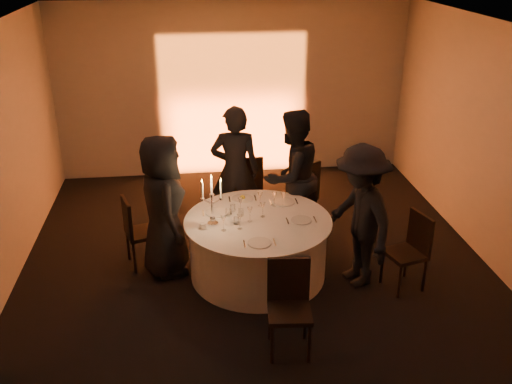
{
  "coord_description": "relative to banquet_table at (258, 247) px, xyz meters",
  "views": [
    {
      "loc": [
        -0.77,
        -6.12,
        3.9
      ],
      "look_at": [
        0.0,
        0.2,
        1.05
      ],
      "focal_mm": 40.0,
      "sensor_mm": 36.0,
      "label": 1
    }
  ],
  "objects": [
    {
      "name": "wine_glass_b",
      "position": [
        -0.19,
        0.24,
        0.52
      ],
      "size": [
        0.07,
        0.07,
        0.19
      ],
      "color": "silver",
      "rests_on": "banquet_table"
    },
    {
      "name": "wine_glass_f",
      "position": [
        -0.24,
        -0.21,
        0.52
      ],
      "size": [
        0.07,
        0.07,
        0.19
      ],
      "color": "silver",
      "rests_on": "banquet_table"
    },
    {
      "name": "candelabra",
      "position": [
        -0.55,
        -0.05,
        0.61
      ],
      "size": [
        0.27,
        0.13,
        0.64
      ],
      "color": "white",
      "rests_on": "banquet_table"
    },
    {
      "name": "banquet_table",
      "position": [
        0.0,
        0.0,
        0.0
      ],
      "size": [
        1.8,
        1.8,
        0.77
      ],
      "color": "black",
      "rests_on": "floor"
    },
    {
      "name": "chair_front",
      "position": [
        0.14,
        -1.4,
        0.17
      ],
      "size": [
        0.47,
        0.47,
        0.99
      ],
      "rotation": [
        0.0,
        0.0,
        -0.09
      ],
      "color": "black",
      "rests_on": "floor"
    },
    {
      "name": "chair_back_right",
      "position": [
        0.75,
        1.11,
        0.22
      ],
      "size": [
        0.64,
        0.64,
        1.06
      ],
      "rotation": [
        0.0,
        0.0,
        -2.61
      ],
      "color": "black",
      "rests_on": "floor"
    },
    {
      "name": "plate_back_right",
      "position": [
        0.39,
        0.45,
        0.39
      ],
      "size": [
        0.35,
        0.29,
        0.01
      ],
      "color": "white",
      "rests_on": "banquet_table"
    },
    {
      "name": "wine_glass_h",
      "position": [
        0.26,
        0.36,
        0.52
      ],
      "size": [
        0.07,
        0.07,
        0.19
      ],
      "color": "silver",
      "rests_on": "banquet_table"
    },
    {
      "name": "coffee_cup",
      "position": [
        -0.67,
        -0.14,
        0.42
      ],
      "size": [
        0.11,
        0.11,
        0.07
      ],
      "color": "white",
      "rests_on": "banquet_table"
    },
    {
      "name": "chair_right",
      "position": [
        1.78,
        -0.47,
        0.15
      ],
      "size": [
        0.52,
        0.52,
        0.95
      ],
      "rotation": [
        0.0,
        0.0,
        -1.29
      ],
      "color": "black",
      "rests_on": "floor"
    },
    {
      "name": "floor",
      "position": [
        0.0,
        0.0,
        -0.38
      ],
      "size": [
        7.0,
        7.0,
        0.0
      ],
      "primitive_type": "plane",
      "color": "black",
      "rests_on": "ground"
    },
    {
      "name": "plate_front",
      "position": [
        -0.06,
        -0.58,
        0.39
      ],
      "size": [
        0.36,
        0.27,
        0.01
      ],
      "color": "white",
      "rests_on": "banquet_table"
    },
    {
      "name": "wall_back",
      "position": [
        0.0,
        3.5,
        1.12
      ],
      "size": [
        7.0,
        0.0,
        7.0
      ],
      "primitive_type": "plane",
      "rotation": [
        1.57,
        0.0,
        0.0
      ],
      "color": "#B6B0A9",
      "rests_on": "floor"
    },
    {
      "name": "plate_back_left",
      "position": [
        -0.13,
        0.62,
        0.4
      ],
      "size": [
        0.35,
        0.28,
        0.08
      ],
      "color": "white",
      "rests_on": "banquet_table"
    },
    {
      "name": "wine_glass_c",
      "position": [
        0.36,
        0.34,
        0.52
      ],
      "size": [
        0.07,
        0.07,
        0.19
      ],
      "color": "silver",
      "rests_on": "banquet_table"
    },
    {
      "name": "wine_glass_d",
      "position": [
        -0.43,
        -0.23,
        0.52
      ],
      "size": [
        0.07,
        0.07,
        0.19
      ],
      "color": "silver",
      "rests_on": "banquet_table"
    },
    {
      "name": "ceiling",
      "position": [
        0.0,
        0.0,
        2.62
      ],
      "size": [
        7.0,
        7.0,
        0.0
      ],
      "primitive_type": "plane",
      "rotation": [
        3.14,
        0.0,
        0.0
      ],
      "color": "white",
      "rests_on": "wall_back"
    },
    {
      "name": "guest_back_left",
      "position": [
        -0.17,
        1.2,
        0.55
      ],
      "size": [
        0.74,
        0.54,
        1.87
      ],
      "primitive_type": "imported",
      "rotation": [
        0.0,
        0.0,
        3.0
      ],
      "color": "black",
      "rests_on": "floor"
    },
    {
      "name": "wine_glass_a",
      "position": [
        0.07,
        0.07,
        0.52
      ],
      "size": [
        0.07,
        0.07,
        0.19
      ],
      "color": "silver",
      "rests_on": "banquet_table"
    },
    {
      "name": "tumbler_b",
      "position": [
        -0.19,
        0.14,
        0.43
      ],
      "size": [
        0.07,
        0.07,
        0.09
      ],
      "primitive_type": "cylinder",
      "color": "silver",
      "rests_on": "banquet_table"
    },
    {
      "name": "plate_right",
      "position": [
        0.52,
        -0.09,
        0.39
      ],
      "size": [
        0.36,
        0.25,
        0.01
      ],
      "color": "white",
      "rests_on": "banquet_table"
    },
    {
      "name": "guest_back_right",
      "position": [
        0.58,
        0.91,
        0.55
      ],
      "size": [
        1.14,
        1.08,
        1.86
      ],
      "primitive_type": "imported",
      "rotation": [
        0.0,
        0.0,
        -2.58
      ],
      "color": "black",
      "rests_on": "floor"
    },
    {
      "name": "guest_left",
      "position": [
        -1.14,
        0.24,
        0.52
      ],
      "size": [
        0.74,
        0.98,
        1.81
      ],
      "primitive_type": "imported",
      "rotation": [
        0.0,
        0.0,
        1.78
      ],
      "color": "black",
      "rests_on": "floor"
    },
    {
      "name": "chair_left",
      "position": [
        -1.5,
        0.42,
        0.14
      ],
      "size": [
        0.52,
        0.52,
        0.94
      ],
      "rotation": [
        0.0,
        0.0,
        1.87
      ],
      "color": "black",
      "rests_on": "floor"
    },
    {
      "name": "tumbler_a",
      "position": [
        -0.35,
        0.16,
        0.43
      ],
      "size": [
        0.07,
        0.07,
        0.09
      ],
      "primitive_type": "cylinder",
      "color": "silver",
      "rests_on": "banquet_table"
    },
    {
      "name": "wall_right",
      "position": [
        3.0,
        0.0,
        1.12
      ],
      "size": [
        0.0,
        7.0,
        7.0
      ],
      "primitive_type": "plane",
      "rotation": [
        1.57,
        0.0,
        -1.57
      ],
      "color": "#B6B0A9",
      "rests_on": "floor"
    },
    {
      "name": "wine_glass_e",
      "position": [
        0.07,
        0.38,
        0.52
      ],
      "size": [
        0.07,
        0.07,
        0.19
      ],
      "color": "silver",
      "rests_on": "banquet_table"
    },
    {
      "name": "chair_back_left",
      "position": [
        0.04,
        1.62,
        0.18
      ],
      "size": [
        0.45,
        0.45,
        1.0
      ],
      "rotation": [
        0.0,
        0.0,
        -3.12
      ],
      "color": "black",
      "rests_on": "floor"
    },
    {
      "name": "tumbler_d",
      "position": [
        -0.27,
        -0.08,
        0.43
      ],
      "size": [
        0.07,
        0.07,
        0.09
      ],
      "primitive_type": "cylinder",
      "color": "silver",
      "rests_on": "banquet_table"
    },
    {
      "name": "wall_front",
      "position": [
        0.0,
        -3.5,
        1.12
      ],
      "size": [
        7.0,
        0.0,
        7.0
      ],
      "primitive_type": "plane",
      "rotation": [
        -1.57,
        0.0,
        0.0
      ],
      "color": "#B6B0A9",
      "rests_on": "floor"
    },
    {
      "name": "uplighter_fixture",
      "position": [
        0.0,
        3.2,
        -0.33
      ],
      "size": [
        0.25,
        0.12,
        0.1
      ],
      "primitive_type": "cube",
      "color": "black",
      "rests_on": "floor"
    },
    {
      "name": "tumbler_c",
      "position": [
        -0.28,
        0.27,
        0.43
      ],
      "size": [
        0.07,
        0.07,
        0.09
      ],
      "primitive_type": "cylinder",
      "color": "silver",
      "rests_on": "banquet_table"
    },
    {
      "name": "guest_right",
      "position": [
        1.18,
        -0.29,
        0.5
      ],
      "size": [
        0.92,
        1.27,
        1.78
      ],
      "primitive_type": "imported",
      "rotation": [
        0.0,
        0.0,
        -1.33
      ],
      "color": "black",
      "rests_on": "floor"
    },
    {
      "name": "plate_left",
      "position": [
        -0.48,
        0.25,
        0.39
      ],
      "size": [
        0.35,
        0.29,
        0.01
      ],
      "color": "white",
      "rests_on": "banquet_table"
    },
    {
      "name": "wine_glass_g",
      "position": [
        -0.1,
        -0.03,
        0.52
      ],
      "size": [
        0.07,
        0.07,
        0.19
      ],
      "color": "silver",
      "rests_on": "banquet_table"
    }
  ]
}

